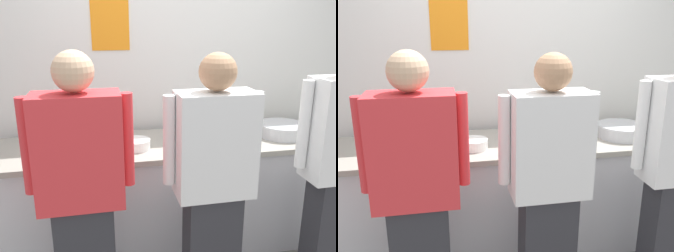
% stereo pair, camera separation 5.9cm
% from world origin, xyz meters
% --- Properties ---
extents(wall_back, '(4.56, 0.11, 2.75)m').
position_xyz_m(wall_back, '(-0.00, 0.87, 1.38)').
color(wall_back, silver).
rests_on(wall_back, ground).
extents(prep_counter, '(2.91, 0.72, 0.89)m').
position_xyz_m(prep_counter, '(0.00, 0.38, 0.45)').
color(prep_counter, silver).
rests_on(prep_counter, ground).
extents(chef_near_left, '(0.61, 0.24, 1.66)m').
position_xyz_m(chef_near_left, '(-0.75, -0.32, 0.88)').
color(chef_near_left, '#2D2D33').
rests_on(chef_near_left, ground).
extents(chef_center, '(0.60, 0.24, 1.64)m').
position_xyz_m(chef_center, '(0.02, -0.33, 0.86)').
color(chef_center, '#2D2D33').
rests_on(chef_center, ground).
extents(plate_stack_front, '(0.21, 0.21, 0.07)m').
position_xyz_m(plate_stack_front, '(-0.37, 0.28, 0.93)').
color(plate_stack_front, white).
rests_on(plate_stack_front, prep_counter).
extents(mixing_bowl_steel, '(0.39, 0.39, 0.10)m').
position_xyz_m(mixing_bowl_steel, '(0.84, 0.34, 0.94)').
color(mixing_bowl_steel, '#B7BABF').
rests_on(mixing_bowl_steel, prep_counter).
extents(sheet_tray, '(0.56, 0.41, 0.02)m').
position_xyz_m(sheet_tray, '(0.16, 0.37, 0.90)').
color(sheet_tray, '#B7BABF').
rests_on(sheet_tray, prep_counter).
extents(squeeze_bottle_primary, '(0.06, 0.06, 0.20)m').
position_xyz_m(squeeze_bottle_primary, '(1.13, 0.15, 0.98)').
color(squeeze_bottle_primary, '#56A333').
rests_on(squeeze_bottle_primary, prep_counter).
extents(ramekin_red_sauce, '(0.09, 0.09, 0.04)m').
position_xyz_m(ramekin_red_sauce, '(-0.85, 0.57, 0.91)').
color(ramekin_red_sauce, white).
rests_on(ramekin_red_sauce, prep_counter).
extents(ramekin_yellow_sauce, '(0.09, 0.09, 0.05)m').
position_xyz_m(ramekin_yellow_sauce, '(-0.68, 0.49, 0.92)').
color(ramekin_yellow_sauce, white).
rests_on(ramekin_yellow_sauce, prep_counter).
extents(ramekin_orange_sauce, '(0.11, 0.11, 0.04)m').
position_xyz_m(ramekin_orange_sauce, '(0.46, 0.54, 0.91)').
color(ramekin_orange_sauce, white).
rests_on(ramekin_orange_sauce, prep_counter).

